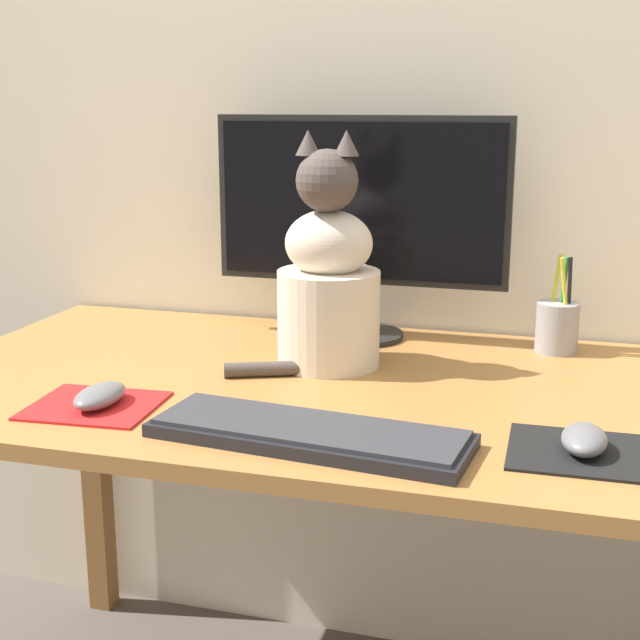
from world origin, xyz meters
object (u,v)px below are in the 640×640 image
cat (328,281)px  pen_cup (557,326)px  keyboard (309,433)px  computer_mouse_left (100,396)px  computer_mouse_right (584,439)px  monitor (360,214)px

cat → pen_cup: (0.38, 0.20, -0.10)m
keyboard → pen_cup: size_ratio=2.52×
keyboard → computer_mouse_left: bearing=178.6°
computer_mouse_right → cat: size_ratio=0.25×
keyboard → cat: size_ratio=1.12×
keyboard → computer_mouse_right: bearing=15.0°
keyboard → cat: 0.38m
computer_mouse_left → keyboard: bearing=-7.1°
keyboard → computer_mouse_right: computer_mouse_right is taller
cat → pen_cup: cat is taller
computer_mouse_left → pen_cup: bearing=38.2°
computer_mouse_right → pen_cup: (-0.05, 0.49, 0.03)m
computer_mouse_left → cat: size_ratio=0.28×
computer_mouse_right → keyboard: bearing=-170.8°
monitor → cat: (-0.01, -0.19, -0.09)m
monitor → pen_cup: 0.41m
monitor → computer_mouse_right: monitor is taller
computer_mouse_right → computer_mouse_left: bearing=-178.8°
cat → pen_cup: bearing=24.9°
pen_cup → keyboard: bearing=-119.0°
monitor → keyboard: monitor is taller
cat → pen_cup: 0.44m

